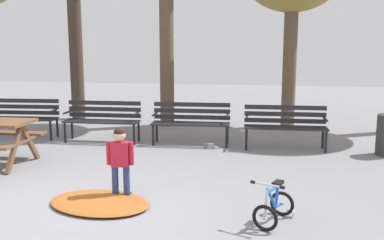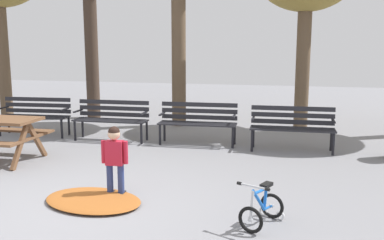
% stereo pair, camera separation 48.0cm
% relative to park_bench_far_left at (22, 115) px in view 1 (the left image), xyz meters
% --- Properties ---
extents(ground, '(36.00, 36.00, 0.00)m').
position_rel_park_bench_far_left_xyz_m(ground, '(3.06, -3.94, -0.51)').
color(ground, gray).
extents(park_bench_far_left, '(1.63, 0.58, 0.85)m').
position_rel_park_bench_far_left_xyz_m(park_bench_far_left, '(0.00, 0.00, 0.00)').
color(park_bench_far_left, '#232328').
rests_on(park_bench_far_left, ground).
extents(park_bench_left, '(1.61, 0.50, 0.85)m').
position_rel_park_bench_far_left_xyz_m(park_bench_left, '(1.90, -0.05, 0.00)').
color(park_bench_left, '#232328').
rests_on(park_bench_left, ground).
extents(park_bench_right, '(1.62, 0.53, 0.85)m').
position_rel_park_bench_far_left_xyz_m(park_bench_right, '(3.80, 0.02, 0.00)').
color(park_bench_right, '#232328').
rests_on(park_bench_right, ground).
extents(park_bench_far_right, '(1.62, 0.52, 0.85)m').
position_rel_park_bench_far_left_xyz_m(park_bench_far_right, '(5.70, -0.09, 0.00)').
color(park_bench_far_right, '#232328').
rests_on(park_bench_far_right, ground).
extents(child_standing, '(0.37, 0.19, 0.96)m').
position_rel_park_bench_far_left_xyz_m(child_standing, '(3.45, -3.34, 0.05)').
color(child_standing, navy).
rests_on(child_standing, ground).
extents(kids_bicycle, '(0.53, 0.63, 0.54)m').
position_rel_park_bench_far_left_xyz_m(kids_bicycle, '(5.45, -3.82, -0.31)').
color(kids_bicycle, black).
rests_on(kids_bicycle, ground).
extents(leaf_pile, '(1.49, 1.17, 0.07)m').
position_rel_park_bench_far_left_xyz_m(leaf_pile, '(3.26, -3.64, -0.48)').
color(leaf_pile, '#9E5623').
rests_on(leaf_pile, ground).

